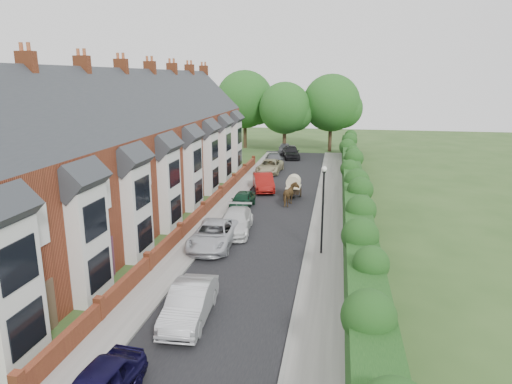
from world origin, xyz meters
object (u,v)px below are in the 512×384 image
(lamppost, at_px, (323,199))
(car_silver_a, at_px, (189,303))
(car_green, at_px, (242,200))
(horse_cart, at_px, (293,185))
(horse, at_px, (291,195))
(car_silver_b, at_px, (214,235))
(car_beige, at_px, (270,166))
(car_black, at_px, (291,152))
(car_white, at_px, (236,222))
(car_red, at_px, (263,182))
(car_grey, at_px, (274,160))

(lamppost, height_order, car_silver_a, lamppost)
(car_green, distance_m, horse_cart, 5.14)
(lamppost, distance_m, horse, 10.68)
(lamppost, height_order, car_silver_b, lamppost)
(car_silver_b, distance_m, car_green, 8.35)
(car_beige, height_order, car_black, car_black)
(car_silver_a, height_order, car_white, car_silver_a)
(car_white, distance_m, car_red, 11.50)
(car_white, relative_size, car_black, 1.05)
(car_white, height_order, car_green, car_white)
(car_silver_b, bearing_deg, car_white, 74.14)
(car_silver_b, relative_size, car_grey, 1.09)
(horse_cart, bearing_deg, car_beige, 109.31)
(car_beige, bearing_deg, car_silver_a, -84.83)
(car_white, relative_size, car_green, 1.31)
(car_red, distance_m, car_black, 17.01)
(car_beige, bearing_deg, car_black, 85.00)
(car_red, bearing_deg, car_black, 72.96)
(car_silver_b, distance_m, horse, 10.40)
(car_white, bearing_deg, car_black, 83.66)
(car_silver_b, height_order, car_black, car_black)
(car_green, distance_m, car_grey, 17.50)
(lamppost, distance_m, car_silver_a, 10.00)
(car_red, bearing_deg, horse, -71.66)
(horse, bearing_deg, car_black, -74.79)
(car_silver_b, distance_m, car_beige, 21.93)
(car_green, bearing_deg, car_white, -80.79)
(car_red, relative_size, horse_cart, 1.71)
(car_silver_a, xyz_separation_m, car_black, (0.12, 39.69, 0.06))
(car_black, bearing_deg, car_red, -104.40)
(car_silver_b, xyz_separation_m, car_red, (0.68, 14.25, 0.05))
(car_grey, bearing_deg, car_silver_b, -100.16)
(car_beige, bearing_deg, horse, -71.09)
(car_silver_a, relative_size, car_red, 0.96)
(car_red, height_order, horse_cart, horse_cart)
(lamppost, relative_size, car_silver_a, 1.14)
(car_white, bearing_deg, car_silver_a, -92.08)
(lamppost, xyz_separation_m, car_green, (-6.40, 8.60, -2.66))
(car_red, bearing_deg, car_silver_b, -107.32)
(car_silver_a, bearing_deg, car_grey, 88.93)
(car_silver_b, xyz_separation_m, car_grey, (0.00, 25.85, -0.03))
(car_beige, relative_size, horse, 2.40)
(car_green, height_order, horse_cart, horse_cart)
(car_red, bearing_deg, car_green, -111.14)
(car_silver_b, relative_size, horse, 2.52)
(car_beige, distance_m, horse_cart, 10.54)
(car_silver_b, xyz_separation_m, car_beige, (0.10, 21.93, -0.03))
(horse_cart, bearing_deg, car_silver_a, -96.42)
(car_black, bearing_deg, car_silver_b, -104.52)
(car_green, distance_m, car_black, 22.93)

